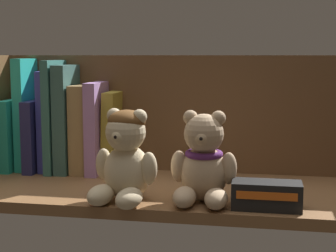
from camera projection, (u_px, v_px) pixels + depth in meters
The scene contains 14 objects.
shelf_board at pixel (182, 194), 97.68cm from camera, with size 82.21×29.02×2.00cm, color brown.
shelf_back_panel at pixel (193, 119), 110.73cm from camera, with size 84.61×1.20×26.61cm, color brown.
book_0 at pixel (18, 133), 114.85cm from camera, with size 2.55×14.55×15.16cm, color teal.
book_1 at pixel (29, 114), 113.76cm from camera, with size 2.24×10.93×23.90cm, color #29C1AF.
book_2 at pixel (41, 134), 113.88cm from camera, with size 2.35×14.81×15.12cm, color navy.
book_3 at pixel (50, 120), 113.04cm from camera, with size 1.71×11.21×21.30cm, color #464BC3.
book_4 at pixel (59, 115), 112.52cm from camera, with size 1.65×14.83×23.57cm, color #356F68.
book_5 at pixel (70, 118), 112.13cm from camera, with size 2.75×14.01×22.60cm, color #37605B.
book_6 at pixel (86, 128), 111.80cm from camera, with size 3.33×12.52×18.45cm, color #A68553.
book_7 at pixel (100, 127), 111.18cm from camera, with size 2.45×14.23×19.08cm, color #AA7CC0.
book_8 at pixel (113, 132), 110.82cm from camera, with size 2.45×9.22×17.01cm, color #A18F30.
teddy_bear_larger at pixel (125, 158), 88.24cm from camera, with size 11.84×12.26×15.75cm.
teddy_bear_smaller at pixel (203, 163), 87.77cm from camera, with size 11.23×11.34×15.51cm.
small_product_box at pixel (267, 195), 84.42cm from camera, with size 11.15×5.19×4.46cm.
Camera 1 is at (14.80, -93.94, 26.77)cm, focal length 55.99 mm.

